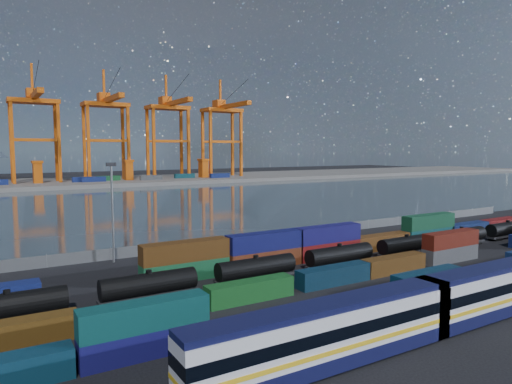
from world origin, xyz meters
TOP-DOWN VIEW (x-y plane):
  - ground at (0.00, 0.00)m, footprint 700.00×700.00m
  - harbor_water at (0.00, 105.00)m, footprint 700.00×700.00m
  - far_quay at (0.00, 210.00)m, footprint 700.00×70.00m
  - distant_mountains at (63.02, 1600.00)m, footprint 2470.00×1100.00m
  - passenger_train at (2.82, -21.04)m, footprint 79.67×3.42m
  - container_row_south at (-12.72, -10.63)m, footprint 127.58×2.39m
  - container_row_mid at (-0.65, -2.35)m, footprint 141.22×2.38m
  - container_row_north at (4.37, 10.27)m, footprint 141.34×2.64m
  - tanker_string at (-7.68, 4.22)m, footprint 120.93×2.67m
  - waterfront_fence at (-0.00, 28.00)m, footprint 160.12×0.12m
  - yard_light_mast at (-30.00, 26.00)m, footprint 1.60×0.40m
  - gantry_cranes at (-7.50, 203.37)m, footprint 198.68×45.46m
  - quay_containers at (-11.00, 195.46)m, footprint 172.58×10.99m
  - straddle_carriers at (-2.50, 200.00)m, footprint 140.00×7.00m

SIDE VIEW (x-z plane):
  - ground at x=0.00m, z-range 0.00..0.00m
  - harbor_water at x=0.00m, z-range 0.01..0.01m
  - far_quay at x=0.00m, z-range 0.00..2.00m
  - waterfront_fence at x=0.00m, z-range -0.10..2.10m
  - container_row_mid at x=-0.65m, z-range -0.81..4.26m
  - container_row_south at x=-12.72m, z-range -0.71..4.38m
  - tanker_string at x=-7.68m, z-range 0.01..3.83m
  - container_row_north at x=4.37m, z-range -0.60..5.03m
  - passenger_train at x=2.82m, z-range 0.02..5.88m
  - quay_containers at x=-11.00m, z-range 2.00..4.60m
  - straddle_carriers at x=-2.50m, z-range 2.27..13.37m
  - yard_light_mast at x=-30.00m, z-range 1.00..17.60m
  - gantry_cranes at x=-7.50m, z-range 6.96..68.52m
  - distant_mountains at x=63.02m, z-range -39.71..480.29m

